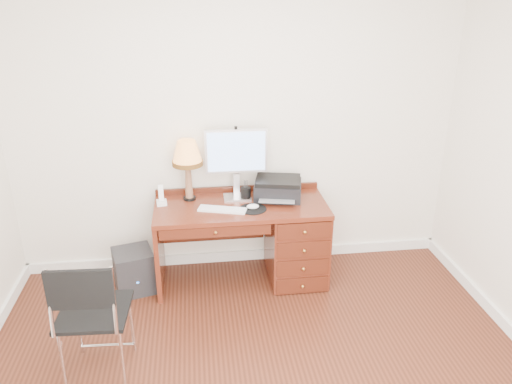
{
  "coord_description": "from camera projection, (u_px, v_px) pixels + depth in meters",
  "views": [
    {
      "loc": [
        -0.37,
        -2.54,
        2.53
      ],
      "look_at": [
        0.11,
        1.2,
        0.95
      ],
      "focal_mm": 35.0,
      "sensor_mm": 36.0,
      "label": 1
    }
  ],
  "objects": [
    {
      "name": "room_shell",
      "position": [
        252.0,
        326.0,
        3.91
      ],
      "size": [
        4.0,
        4.0,
        4.0
      ],
      "color": "silver",
      "rests_on": "ground"
    },
    {
      "name": "desk",
      "position": [
        277.0,
        237.0,
        4.51
      ],
      "size": [
        1.5,
        0.67,
        0.75
      ],
      "color": "#612314",
      "rests_on": "ground"
    },
    {
      "name": "monitor",
      "position": [
        236.0,
        155.0,
        4.35
      ],
      "size": [
        0.55,
        0.18,
        0.63
      ],
      "rotation": [
        0.0,
        0.0,
        -0.01
      ],
      "color": "silver",
      "rests_on": "desk"
    },
    {
      "name": "keyboard",
      "position": [
        222.0,
        210.0,
        4.23
      ],
      "size": [
        0.43,
        0.23,
        0.02
      ],
      "primitive_type": "cube",
      "rotation": [
        0.0,
        0.0,
        -0.3
      ],
      "color": "white",
      "rests_on": "desk"
    },
    {
      "name": "mouse_pad",
      "position": [
        253.0,
        208.0,
        4.25
      ],
      "size": [
        0.24,
        0.24,
        0.05
      ],
      "color": "black",
      "rests_on": "desk"
    },
    {
      "name": "printer",
      "position": [
        278.0,
        188.0,
        4.45
      ],
      "size": [
        0.47,
        0.4,
        0.18
      ],
      "rotation": [
        0.0,
        0.0,
        -0.22
      ],
      "color": "black",
      "rests_on": "desk"
    },
    {
      "name": "leg_lamp",
      "position": [
        187.0,
        157.0,
        4.29
      ],
      "size": [
        0.27,
        0.27,
        0.55
      ],
      "color": "black",
      "rests_on": "desk"
    },
    {
      "name": "phone",
      "position": [
        161.0,
        199.0,
        4.32
      ],
      "size": [
        0.09,
        0.09,
        0.18
      ],
      "rotation": [
        0.0,
        0.0,
        0.12
      ],
      "color": "white",
      "rests_on": "desk"
    },
    {
      "name": "pen_cup",
      "position": [
        246.0,
        193.0,
        4.43
      ],
      "size": [
        0.09,
        0.09,
        0.11
      ],
      "primitive_type": "cylinder",
      "color": "black",
      "rests_on": "desk"
    },
    {
      "name": "chair",
      "position": [
        91.0,
        309.0,
        3.23
      ],
      "size": [
        0.48,
        0.48,
        0.96
      ],
      "rotation": [
        0.0,
        0.0,
        -0.05
      ],
      "color": "black",
      "rests_on": "ground"
    },
    {
      "name": "equipment_box",
      "position": [
        134.0,
        270.0,
        4.4
      ],
      "size": [
        0.4,
        0.4,
        0.38
      ],
      "primitive_type": "cube",
      "rotation": [
        0.0,
        0.0,
        0.27
      ],
      "color": "black",
      "rests_on": "ground"
    }
  ]
}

